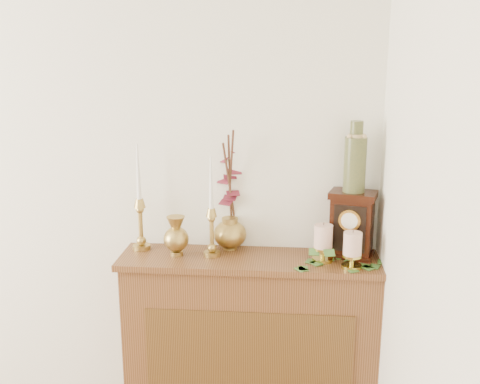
# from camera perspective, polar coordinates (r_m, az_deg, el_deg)

# --- Properties ---
(console_shelf) EXTENTS (1.24, 0.34, 0.93)m
(console_shelf) POSITION_cam_1_polar(r_m,az_deg,el_deg) (2.87, 1.06, -15.87)
(console_shelf) COLOR brown
(console_shelf) RESTS_ON ground
(candlestick_left) EXTENTS (0.09, 0.09, 0.52)m
(candlestick_left) POSITION_cam_1_polar(r_m,az_deg,el_deg) (2.75, -10.10, -2.38)
(candlestick_left) COLOR tan
(candlestick_left) RESTS_ON console_shelf
(candlestick_center) EXTENTS (0.08, 0.08, 0.48)m
(candlestick_center) POSITION_cam_1_polar(r_m,az_deg,el_deg) (2.62, -2.91, -3.29)
(candlestick_center) COLOR tan
(candlestick_center) RESTS_ON console_shelf
(bud_vase) EXTENTS (0.12, 0.12, 0.19)m
(bud_vase) POSITION_cam_1_polar(r_m,az_deg,el_deg) (2.66, -6.50, -4.50)
(bud_vase) COLOR tan
(bud_vase) RESTS_ON console_shelf
(ginger_jar) EXTENTS (0.24, 0.26, 0.59)m
(ginger_jar) POSITION_cam_1_polar(r_m,az_deg,el_deg) (2.72, -1.03, -0.20)
(ginger_jar) COLOR tan
(ginger_jar) RESTS_ON console_shelf
(pillar_candle_left) EXTENTS (0.10, 0.10, 0.19)m
(pillar_candle_left) POSITION_cam_1_polar(r_m,az_deg,el_deg) (2.60, 8.44, -4.95)
(pillar_candle_left) COLOR gold
(pillar_candle_left) RESTS_ON console_shelf
(pillar_candle_right) EXTENTS (0.09, 0.09, 0.18)m
(pillar_candle_right) POSITION_cam_1_polar(r_m,az_deg,el_deg) (2.54, 11.34, -5.63)
(pillar_candle_right) COLOR gold
(pillar_candle_right) RESTS_ON console_shelf
(ivy_garland) EXTENTS (0.43, 0.22, 0.09)m
(ivy_garland) POSITION_cam_1_polar(r_m,az_deg,el_deg) (2.60, 11.05, -7.07)
(ivy_garland) COLOR #396325
(ivy_garland) RESTS_ON console_shelf
(mantel_clock) EXTENTS (0.24, 0.20, 0.31)m
(mantel_clock) POSITION_cam_1_polar(r_m,az_deg,el_deg) (2.67, 11.28, -3.28)
(mantel_clock) COLOR black
(mantel_clock) RESTS_ON console_shelf
(ceramic_vase) EXTENTS (0.10, 0.10, 0.33)m
(ceramic_vase) POSITION_cam_1_polar(r_m,az_deg,el_deg) (2.60, 11.61, 3.17)
(ceramic_vase) COLOR #1A3424
(ceramic_vase) RESTS_ON mantel_clock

